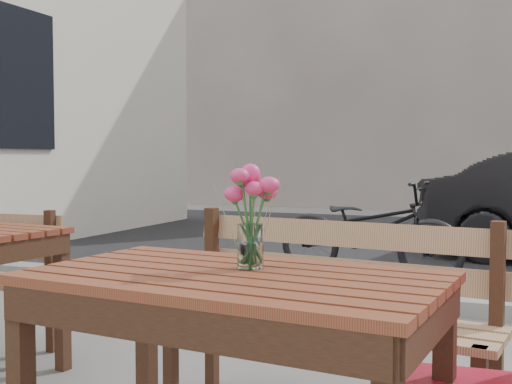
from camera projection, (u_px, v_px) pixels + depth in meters
street at (423, 264)px, 6.96m from camera, size 30.00×8.12×0.12m
backdrop_buildings at (484, 57)px, 15.35m from camera, size 15.50×4.00×8.00m
main_table at (234, 314)px, 2.06m from camera, size 1.38×0.89×0.81m
main_bench at (331, 293)px, 2.88m from camera, size 1.57×0.65×0.95m
red_chair at (489, 377)px, 1.98m from camera, size 0.45×0.45×0.87m
main_vase at (250, 204)px, 2.13m from camera, size 0.19×0.19×0.35m
bicycle at (368, 230)px, 6.20m from camera, size 1.90×0.86×0.97m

